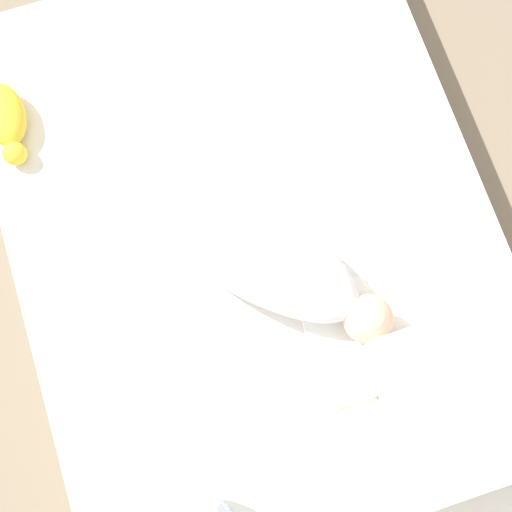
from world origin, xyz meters
TOP-DOWN VIEW (x-y plane):
  - ground_plane at (0.00, 0.00)m, footprint 12.00×12.00m
  - bed_mattress at (0.00, 0.00)m, footprint 1.53×1.02m
  - burp_cloth at (0.20, 0.11)m, footprint 0.24×0.15m
  - swaddled_baby at (-0.03, -0.01)m, footprint 0.52×0.48m
  - pillow at (0.38, 0.32)m, footprint 0.32×0.37m
  - turtle_plush at (-0.48, -0.44)m, footprint 0.19×0.09m

SIDE VIEW (x-z plane):
  - ground_plane at x=0.00m, z-range 0.00..0.00m
  - bed_mattress at x=0.00m, z-range 0.00..0.23m
  - burp_cloth at x=0.20m, z-range 0.23..0.25m
  - turtle_plush at x=-0.48m, z-range 0.23..0.30m
  - pillow at x=0.38m, z-range 0.23..0.35m
  - swaddled_baby at x=-0.03m, z-range 0.23..0.40m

